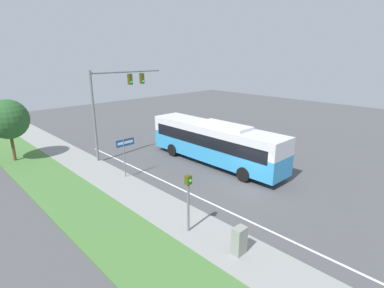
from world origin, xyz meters
name	(u,v)px	position (x,y,z in m)	size (l,w,h in m)	color
ground_plane	(248,186)	(0.00, 0.00, 0.00)	(80.00, 80.00, 0.00)	#4C4C4F
sidewalk	(180,219)	(-6.20, 0.00, 0.06)	(2.80, 80.00, 0.12)	gray
grass_verge	(129,244)	(-9.40, 0.00, 0.05)	(3.60, 80.00, 0.10)	#477538
lane_divider_near	(212,204)	(-3.60, 0.00, 0.00)	(0.14, 30.00, 0.01)	silver
bus	(215,141)	(1.59, 4.54, 1.92)	(2.68, 12.33, 3.46)	#3393D1
signal_gantry	(114,96)	(-3.15, 11.49, 5.26)	(6.69, 0.41, 7.40)	slate
pedestrian_signal	(188,195)	(-6.68, -1.18, 2.10)	(0.28, 0.34, 3.09)	slate
street_sign	(125,150)	(-5.16, 6.97, 2.12)	(1.43, 0.08, 2.95)	slate
utility_cabinet	(239,241)	(-6.28, -4.02, 0.76)	(0.62, 0.44, 1.28)	gray
roadside_tree	(8,119)	(-9.99, 16.40, 3.57)	(3.18, 3.18, 5.06)	brown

